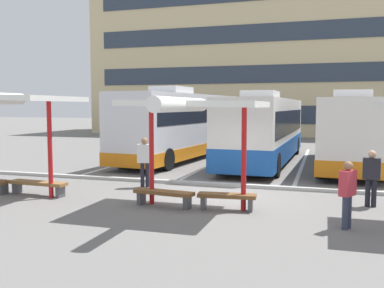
{
  "coord_description": "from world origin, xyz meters",
  "views": [
    {
      "loc": [
        3.13,
        -13.15,
        2.83
      ],
      "look_at": [
        -2.04,
        3.59,
        1.29
      ],
      "focal_mm": 40.3,
      "sensor_mm": 36.0,
      "label": 1
    }
  ],
  "objects_px": {
    "waiting_passenger_1": "(347,191)",
    "waiting_passenger_2": "(145,158)",
    "bench_2": "(164,195)",
    "bench_1": "(38,185)",
    "coach_bus_1": "(265,131)",
    "coach_bus_2": "(351,132)",
    "waiting_passenger_0": "(371,175)",
    "waiting_shelter_0": "(1,100)",
    "waiting_shelter_1": "(193,107)",
    "coach_bus_0": "(184,125)",
    "bench_3": "(227,198)"
  },
  "relations": [
    {
      "from": "coach_bus_0",
      "to": "coach_bus_2",
      "type": "distance_m",
      "value": 8.51
    },
    {
      "from": "coach_bus_1",
      "to": "bench_1",
      "type": "bearing_deg",
      "value": -119.72
    },
    {
      "from": "waiting_passenger_0",
      "to": "bench_1",
      "type": "bearing_deg",
      "value": -171.74
    },
    {
      "from": "waiting_passenger_0",
      "to": "coach_bus_0",
      "type": "bearing_deg",
      "value": 133.1
    },
    {
      "from": "coach_bus_0",
      "to": "bench_1",
      "type": "xyz_separation_m",
      "value": [
        -1.38,
        -10.63,
        -1.47
      ]
    },
    {
      "from": "bench_3",
      "to": "waiting_passenger_1",
      "type": "height_order",
      "value": "waiting_passenger_1"
    },
    {
      "from": "waiting_passenger_0",
      "to": "waiting_shelter_1",
      "type": "bearing_deg",
      "value": -159.53
    },
    {
      "from": "coach_bus_2",
      "to": "bench_3",
      "type": "height_order",
      "value": "coach_bus_2"
    },
    {
      "from": "bench_3",
      "to": "coach_bus_1",
      "type": "bearing_deg",
      "value": 91.87
    },
    {
      "from": "waiting_shelter_0",
      "to": "coach_bus_2",
      "type": "bearing_deg",
      "value": 43.85
    },
    {
      "from": "bench_3",
      "to": "waiting_shelter_0",
      "type": "bearing_deg",
      "value": -177.34
    },
    {
      "from": "waiting_shelter_0",
      "to": "waiting_passenger_0",
      "type": "distance_m",
      "value": 11.23
    },
    {
      "from": "waiting_shelter_1",
      "to": "waiting_passenger_1",
      "type": "bearing_deg",
      "value": -11.31
    },
    {
      "from": "waiting_passenger_0",
      "to": "bench_2",
      "type": "bearing_deg",
      "value": -163.28
    },
    {
      "from": "bench_1",
      "to": "bench_2",
      "type": "relative_size",
      "value": 1.11
    },
    {
      "from": "bench_2",
      "to": "coach_bus_1",
      "type": "bearing_deg",
      "value": 82.03
    },
    {
      "from": "bench_3",
      "to": "coach_bus_2",
      "type": "bearing_deg",
      "value": 69.77
    },
    {
      "from": "waiting_shelter_0",
      "to": "bench_3",
      "type": "xyz_separation_m",
      "value": [
        7.06,
        0.33,
        -2.69
      ]
    },
    {
      "from": "coach_bus_0",
      "to": "coach_bus_1",
      "type": "distance_m",
      "value": 4.48
    },
    {
      "from": "coach_bus_0",
      "to": "bench_2",
      "type": "xyz_separation_m",
      "value": [
        2.99,
        -10.86,
        -1.47
      ]
    },
    {
      "from": "coach_bus_0",
      "to": "waiting_shelter_0",
      "type": "relative_size",
      "value": 2.5
    },
    {
      "from": "coach_bus_2",
      "to": "bench_1",
      "type": "height_order",
      "value": "coach_bus_2"
    },
    {
      "from": "coach_bus_2",
      "to": "bench_2",
      "type": "bearing_deg",
      "value": -118.48
    },
    {
      "from": "waiting_passenger_1",
      "to": "waiting_passenger_2",
      "type": "xyz_separation_m",
      "value": [
        -6.53,
        3.42,
        0.12
      ]
    },
    {
      "from": "coach_bus_0",
      "to": "bench_1",
      "type": "height_order",
      "value": "coach_bus_0"
    },
    {
      "from": "waiting_shelter_1",
      "to": "coach_bus_0",
      "type": "bearing_deg",
      "value": 109.57
    },
    {
      "from": "coach_bus_0",
      "to": "waiting_passenger_2",
      "type": "xyz_separation_m",
      "value": [
        1.31,
        -8.3,
        -0.79
      ]
    },
    {
      "from": "coach_bus_0",
      "to": "waiting_shelter_1",
      "type": "bearing_deg",
      "value": -70.43
    },
    {
      "from": "waiting_passenger_0",
      "to": "waiting_passenger_2",
      "type": "xyz_separation_m",
      "value": [
        -7.29,
        0.88,
        0.1
      ]
    },
    {
      "from": "coach_bus_1",
      "to": "bench_1",
      "type": "distance_m",
      "value": 11.82
    },
    {
      "from": "bench_2",
      "to": "waiting_passenger_2",
      "type": "distance_m",
      "value": 3.14
    },
    {
      "from": "bench_1",
      "to": "coach_bus_1",
      "type": "bearing_deg",
      "value": 60.28
    },
    {
      "from": "bench_1",
      "to": "waiting_passenger_1",
      "type": "distance_m",
      "value": 9.29
    },
    {
      "from": "coach_bus_2",
      "to": "waiting_passenger_0",
      "type": "height_order",
      "value": "coach_bus_2"
    },
    {
      "from": "coach_bus_2",
      "to": "bench_3",
      "type": "distance_m",
      "value": 10.73
    },
    {
      "from": "waiting_shelter_0",
      "to": "waiting_shelter_1",
      "type": "relative_size",
      "value": 1.07
    },
    {
      "from": "waiting_passenger_0",
      "to": "waiting_passenger_1",
      "type": "bearing_deg",
      "value": -106.51
    },
    {
      "from": "coach_bus_1",
      "to": "waiting_shelter_0",
      "type": "distance_m",
      "value": 12.68
    },
    {
      "from": "waiting_shelter_1",
      "to": "waiting_passenger_1",
      "type": "distance_m",
      "value": 4.46
    },
    {
      "from": "coach_bus_1",
      "to": "waiting_shelter_1",
      "type": "xyz_separation_m",
      "value": [
        -0.56,
        -10.51,
        1.21
      ]
    },
    {
      "from": "coach_bus_1",
      "to": "waiting_shelter_1",
      "type": "relative_size",
      "value": 2.67
    },
    {
      "from": "bench_2",
      "to": "waiting_passenger_1",
      "type": "xyz_separation_m",
      "value": [
        4.85,
        -0.86,
        0.56
      ]
    },
    {
      "from": "waiting_shelter_1",
      "to": "bench_2",
      "type": "bearing_deg",
      "value": 175.4
    },
    {
      "from": "coach_bus_1",
      "to": "waiting_shelter_0",
      "type": "xyz_separation_m",
      "value": [
        -6.73,
        -10.66,
        1.4
      ]
    },
    {
      "from": "coach_bus_1",
      "to": "coach_bus_2",
      "type": "relative_size",
      "value": 1.12
    },
    {
      "from": "waiting_shelter_1",
      "to": "bench_2",
      "type": "height_order",
      "value": "waiting_shelter_1"
    },
    {
      "from": "bench_1",
      "to": "bench_3",
      "type": "xyz_separation_m",
      "value": [
        6.16,
        -0.12,
        -0.01
      ]
    },
    {
      "from": "coach_bus_0",
      "to": "bench_3",
      "type": "height_order",
      "value": "coach_bus_0"
    },
    {
      "from": "coach_bus_2",
      "to": "waiting_passenger_1",
      "type": "distance_m",
      "value": 11.01
    },
    {
      "from": "waiting_shelter_0",
      "to": "bench_3",
      "type": "height_order",
      "value": "waiting_shelter_0"
    }
  ]
}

